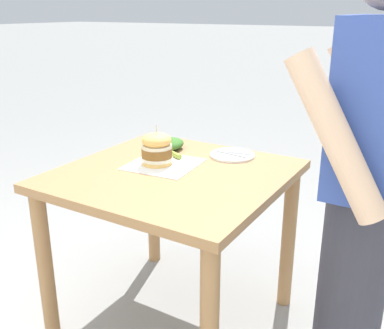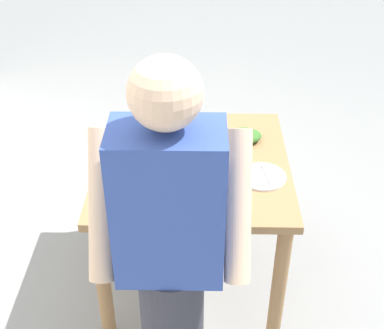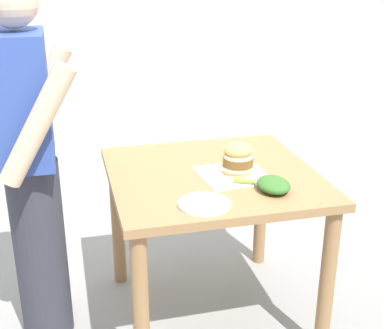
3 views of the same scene
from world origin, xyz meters
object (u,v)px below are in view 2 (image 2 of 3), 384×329
object	(u,v)px
sandwich	(200,136)
diner_across_table	(171,269)
pickle_spear	(226,148)
side_salad	(244,136)
side_plate_with_forks	(263,177)
patio_table	(192,183)

from	to	relation	value
sandwich	diner_across_table	xyz separation A→B (m)	(0.10, 0.93, 0.02)
pickle_spear	diner_across_table	world-z (taller)	diner_across_table
sandwich	side_salad	distance (m)	0.25
side_plate_with_forks	side_salad	size ratio (longest dim) A/B	1.22
sandwich	diner_across_table	world-z (taller)	diner_across_table
pickle_spear	side_plate_with_forks	bearing A→B (deg)	125.46
side_plate_with_forks	patio_table	bearing A→B (deg)	-21.57
sandwich	pickle_spear	size ratio (longest dim) A/B	1.88
side_plate_with_forks	diner_across_table	xyz separation A→B (m)	(0.40, 0.68, 0.09)
pickle_spear	side_salad	world-z (taller)	side_salad
patio_table	pickle_spear	world-z (taller)	pickle_spear
patio_table	side_salad	distance (m)	0.37
patio_table	side_plate_with_forks	distance (m)	0.38
patio_table	pickle_spear	xyz separation A→B (m)	(-0.17, -0.10, 0.15)
diner_across_table	patio_table	bearing A→B (deg)	-94.48
sandwich	pickle_spear	world-z (taller)	sandwich
diner_across_table	sandwich	bearing A→B (deg)	-96.23
sandwich	diner_across_table	bearing A→B (deg)	83.77
pickle_spear	diner_across_table	xyz separation A→B (m)	(0.23, 0.92, 0.08)
pickle_spear	side_salad	distance (m)	0.14
sandwich	side_plate_with_forks	size ratio (longest dim) A/B	0.84
patio_table	diner_across_table	world-z (taller)	diner_across_table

